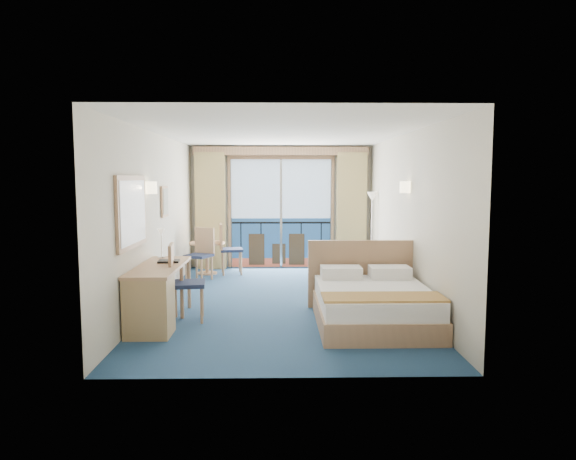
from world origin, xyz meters
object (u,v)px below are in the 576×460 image
Objects in this scene: floor_lamp at (372,212)px; desk_chair at (181,278)px; table_chair_a at (227,246)px; bed at (372,303)px; desk at (152,299)px; table_chair_b at (201,251)px; armchair at (360,263)px; round_table at (207,250)px; nightstand at (393,286)px.

desk_chair is (-3.30, -3.52, -0.68)m from floor_lamp.
bed is at bearing -156.64° from table_chair_a.
desk is 1.67× the size of table_chair_b.
armchair is 3.09m from table_chair_b.
bed is 4.68m from round_table.
armchair is at bearing -16.84° from round_table.
table_chair_b reaches higher than round_table.
armchair is 2.79m from table_chair_a.
armchair is at bearing -54.93° from desk_chair.
nightstand is at bearing 65.32° from bed.
floor_lamp reaches higher than table_chair_b.
round_table is at bearing -4.90° from desk_chair.
table_chair_a is (0.42, -0.03, 0.09)m from round_table.
bed is 3.68× the size of nightstand.
round_table is 0.64m from table_chair_b.
armchair is 0.73× the size of desk_chair.
armchair is at bearing 84.39° from bed.
table_chair_a is at bearing -11.70° from desk_chair.
table_chair_a reaches higher than armchair.
bed is at bearing -100.01° from floor_lamp.
table_chair_b is (-3.07, 0.28, 0.21)m from armchair.
nightstand is at bearing -79.63° from desk_chair.
bed reaches higher than desk.
desk reaches higher than armchair.
floor_lamp reaches higher than table_chair_a.
armchair is 3.94m from desk_chair.
nightstand is 0.68× the size of armchair.
desk_chair is 1.06× the size of table_chair_b.
nightstand is at bearing -139.87° from table_chair_a.
armchair is at bearing -113.10° from floor_lamp.
desk_chair is at bearing -162.66° from nightstand.
bed is 1.16× the size of desk.
nightstand is at bearing -37.59° from round_table.
nightstand is at bearing -4.33° from table_chair_b.
table_chair_b reaches higher than nightstand.
nightstand is 0.31× the size of floor_lamp.
bed is at bearing -101.45° from desk_chair.
table_chair_a is at bearing 122.21° from bed.
desk_chair reaches higher than bed.
bed is 2.94m from desk.
bed is 1.33m from nightstand.
armchair is (0.28, 2.84, 0.07)m from bed.
floor_lamp is 3.09m from table_chair_a.
bed is 4.20m from table_chair_b.
desk_chair is at bearing 63.30° from desk.
desk is at bearing -173.32° from bed.
table_chair_b is (0.13, 3.47, 0.13)m from desk.
round_table is at bearing 113.66° from table_chair_b.
desk reaches higher than round_table.
table_chair_a is (0.29, 3.53, -0.02)m from desk_chair.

